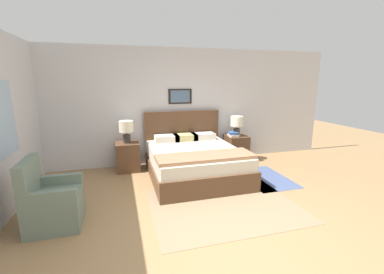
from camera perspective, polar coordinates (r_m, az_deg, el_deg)
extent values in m
plane|color=#99754C|center=(3.34, 8.40, -22.07)|extent=(16.00, 16.00, 0.00)
cube|color=silver|center=(5.91, -4.40, 6.73)|extent=(7.86, 0.06, 2.60)
cube|color=black|center=(5.89, -2.66, 9.00)|extent=(0.54, 0.02, 0.34)
cube|color=slate|center=(5.88, -2.63, 9.00)|extent=(0.44, 0.00, 0.27)
cube|color=silver|center=(4.44, -36.63, 2.39)|extent=(0.06, 5.64, 2.60)
cube|color=#897556|center=(4.11, 7.12, -14.89)|extent=(2.22, 1.73, 0.01)
cube|color=#47567F|center=(5.33, 15.91, -8.73)|extent=(0.84, 1.26, 0.01)
cube|color=brown|center=(5.16, 0.65, -7.34)|extent=(1.74, 2.05, 0.28)
cube|color=brown|center=(4.21, 4.60, -9.43)|extent=(1.74, 0.06, 0.08)
cube|color=beige|center=(5.07, 0.66, -4.28)|extent=(1.67, 1.97, 0.30)
cube|color=brown|center=(5.90, -2.11, 2.74)|extent=(1.74, 0.06, 0.63)
cube|color=#9E7051|center=(4.43, 3.04, -4.37)|extent=(1.70, 0.57, 0.06)
cube|color=beige|center=(5.64, -5.64, -0.32)|extent=(0.52, 0.32, 0.14)
cube|color=beige|center=(5.84, 2.43, 0.18)|extent=(0.52, 0.32, 0.14)
cube|color=tan|center=(5.73, -1.54, -0.06)|extent=(0.52, 0.32, 0.14)
cube|color=slate|center=(3.96, -28.04, -13.88)|extent=(0.65, 0.68, 0.46)
cube|color=slate|center=(3.86, -32.59, -7.66)|extent=(0.12, 0.67, 0.47)
cube|color=slate|center=(4.11, -27.68, -8.39)|extent=(0.65, 0.10, 0.14)
cube|color=slate|center=(3.59, -29.44, -11.56)|extent=(0.65, 0.10, 0.14)
cube|color=brown|center=(5.65, -14.06, -4.19)|extent=(0.48, 0.52, 0.61)
sphere|color=#332D28|center=(5.35, -14.03, -3.26)|extent=(0.02, 0.02, 0.02)
cube|color=brown|center=(6.25, 9.75, -2.41)|extent=(0.48, 0.52, 0.61)
sphere|color=#332D28|center=(5.97, 10.93, -1.47)|extent=(0.02, 0.02, 0.02)
cylinder|color=#2D2823|center=(5.54, -14.27, -0.37)|extent=(0.15, 0.15, 0.17)
cylinder|color=#2D2823|center=(5.51, -14.34, 0.82)|extent=(0.02, 0.02, 0.06)
cylinder|color=beige|center=(5.49, -14.42, 2.31)|extent=(0.29, 0.29, 0.23)
cylinder|color=#2D2823|center=(6.14, 9.85, 1.07)|extent=(0.15, 0.15, 0.17)
cylinder|color=#2D2823|center=(6.11, 9.89, 2.14)|extent=(0.02, 0.02, 0.06)
cylinder|color=beige|center=(6.09, 9.94, 3.49)|extent=(0.29, 0.29, 0.23)
cube|color=silver|center=(6.08, 9.15, 0.27)|extent=(0.22, 0.25, 0.03)
cube|color=silver|center=(6.08, 9.16, 0.52)|extent=(0.21, 0.26, 0.03)
cube|color=#335693|center=(6.07, 9.17, 0.79)|extent=(0.23, 0.24, 0.03)
cube|color=#335693|center=(6.06, 9.18, 1.03)|extent=(0.24, 0.27, 0.03)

